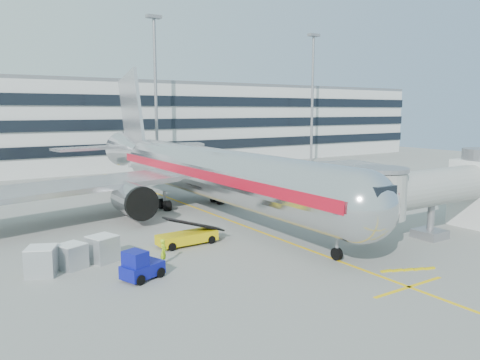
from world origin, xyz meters
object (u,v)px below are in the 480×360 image
baggage_tug (140,267)px  ramp_worker (164,252)px  main_jet (201,170)px  cargo_container_left (42,261)px  belt_loader (187,236)px  cargo_container_right (72,256)px  cargo_container_front (103,249)px

baggage_tug → ramp_worker: (2.42, 1.97, 0.04)m
main_jet → cargo_container_left: (-17.81, -11.72, -3.31)m
belt_loader → cargo_container_right: bearing=-175.0°
cargo_container_right → ramp_worker: ramp_worker is taller
belt_loader → cargo_container_left: (-10.77, -1.09, 0.26)m
main_jet → cargo_container_right: main_jet is taller
cargo_container_right → ramp_worker: 6.01m
baggage_tug → ramp_worker: size_ratio=1.66×
belt_loader → cargo_container_right: 8.91m
main_jet → baggage_tug: bearing=-129.1°
baggage_tug → cargo_container_front: bearing=100.5°
cargo_container_right → ramp_worker: size_ratio=1.18×
baggage_tug → cargo_container_right: bearing=124.3°
cargo_container_left → cargo_container_right: size_ratio=1.12×
baggage_tug → cargo_container_left: (-4.94, 4.15, 0.10)m
cargo_container_front → baggage_tug: bearing=-79.5°
cargo_container_left → cargo_container_front: size_ratio=1.05×
main_jet → belt_loader: bearing=-123.5°
cargo_container_front → belt_loader: bearing=3.9°
main_jet → cargo_container_front: 17.97m
cargo_container_front → main_jet: bearing=38.9°
belt_loader → cargo_container_left: size_ratio=2.16×
cargo_container_front → ramp_worker: cargo_container_front is taller
main_jet → baggage_tug: (-12.87, -15.87, -3.40)m
main_jet → baggage_tug: main_jet is taller
belt_loader → cargo_container_front: bearing=-176.1°
main_jet → cargo_container_right: 19.87m
baggage_tug → cargo_container_right: 5.40m
belt_loader → cargo_container_left: 10.83m
ramp_worker → main_jet: bearing=7.4°
cargo_container_right → belt_loader: bearing=5.0°
main_jet → belt_loader: main_jet is taller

